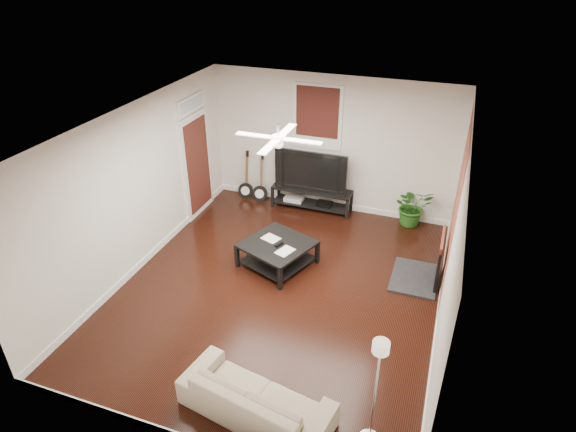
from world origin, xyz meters
TOP-DOWN VIEW (x-y plane):
  - room at (0.00, 0.00)m, footprint 5.01×6.01m
  - brick_accent at (2.49, 1.00)m, footprint 0.02×2.20m
  - fireplace at (2.20, 1.00)m, footprint 0.80×1.10m
  - window_back at (-0.30, 2.97)m, footprint 1.00×0.06m
  - door_left at (-2.46, 1.90)m, footprint 0.08×1.00m
  - tv_stand at (-0.32, 2.78)m, footprint 1.68×0.45m
  - tv at (-0.32, 2.80)m, footprint 1.50×0.20m
  - coffee_table at (-0.27, 0.62)m, footprint 1.36×1.36m
  - sofa at (0.58, -2.37)m, footprint 1.96×1.05m
  - floor_lamp at (1.93, -2.27)m, footprint 0.29×0.29m
  - potted_plant at (1.75, 2.82)m, footprint 0.91×0.86m
  - guitar_left at (-1.82, 2.75)m, footprint 0.36×0.27m
  - guitar_right at (-1.47, 2.72)m, footprint 0.38×0.30m
  - ceiling_fan at (0.00, 0.00)m, footprint 1.24×1.24m

SIDE VIEW (x-z plane):
  - coffee_table at x=-0.27m, z-range 0.00..0.44m
  - tv_stand at x=-0.32m, z-range 0.00..0.47m
  - sofa at x=0.58m, z-range 0.00..0.54m
  - potted_plant at x=1.75m, z-range 0.00..0.81m
  - fireplace at x=2.20m, z-range 0.00..0.92m
  - guitar_left at x=-1.82m, z-range 0.00..1.07m
  - guitar_right at x=-1.47m, z-range 0.00..1.07m
  - floor_lamp at x=1.93m, z-range 0.00..1.52m
  - tv at x=-0.32m, z-range 0.47..1.33m
  - door_left at x=-2.46m, z-range 0.00..2.50m
  - room at x=0.00m, z-range 0.00..2.80m
  - brick_accent at x=2.49m, z-range 0.00..2.80m
  - window_back at x=-0.30m, z-range 1.30..2.60m
  - ceiling_fan at x=0.00m, z-range 2.44..2.76m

